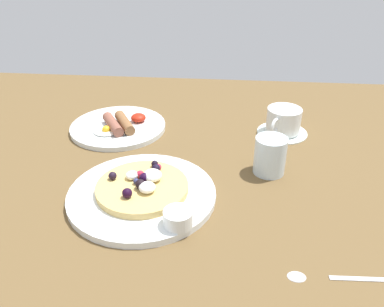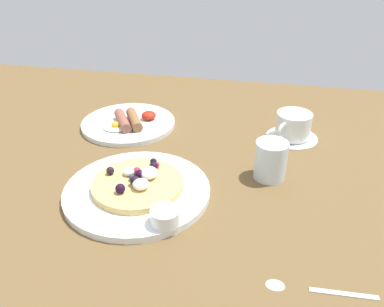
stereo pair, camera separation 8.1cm
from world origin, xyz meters
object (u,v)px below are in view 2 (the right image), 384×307
(syrup_ramekin, at_px, (165,216))
(water_glass, at_px, (271,160))
(coffee_saucer, at_px, (292,137))
(coffee_cup, at_px, (293,125))
(pancake_plate, at_px, (137,191))
(breakfast_plate, at_px, (128,123))
(teaspoon, at_px, (301,287))

(syrup_ramekin, distance_m, water_glass, 0.26)
(coffee_saucer, height_order, coffee_cup, coffee_cup)
(pancake_plate, height_order, syrup_ramekin, syrup_ramekin)
(breakfast_plate, bearing_deg, coffee_saucer, 2.16)
(pancake_plate, relative_size, coffee_saucer, 2.27)
(teaspoon, xyz_separation_m, water_glass, (-0.06, 0.29, 0.04))
(coffee_cup, bearing_deg, water_glass, -104.54)
(pancake_plate, distance_m, water_glass, 0.28)
(teaspoon, bearing_deg, water_glass, 101.12)
(coffee_cup, bearing_deg, breakfast_plate, -178.02)
(pancake_plate, relative_size, teaspoon, 1.79)
(pancake_plate, bearing_deg, coffee_cup, 45.15)
(coffee_saucer, xyz_separation_m, water_glass, (-0.05, -0.19, 0.04))
(breakfast_plate, distance_m, coffee_saucer, 0.42)
(coffee_cup, relative_size, water_glass, 1.34)
(teaspoon, bearing_deg, coffee_saucer, 90.95)
(syrup_ramekin, xyz_separation_m, water_glass, (0.17, 0.20, 0.01))
(coffee_cup, height_order, teaspoon, coffee_cup)
(syrup_ramekin, distance_m, teaspoon, 0.24)
(coffee_cup, xyz_separation_m, water_glass, (-0.05, -0.18, 0.00))
(coffee_saucer, bearing_deg, water_glass, -104.66)
(water_glass, bearing_deg, teaspoon, -78.88)
(breakfast_plate, xyz_separation_m, coffee_saucer, (0.42, 0.02, -0.00))
(coffee_saucer, bearing_deg, teaspoon, -89.05)
(teaspoon, bearing_deg, syrup_ramekin, 159.44)
(coffee_cup, distance_m, teaspoon, 0.47)
(pancake_plate, bearing_deg, coffee_saucer, 45.20)
(water_glass, bearing_deg, syrup_ramekin, -129.68)
(breakfast_plate, distance_m, teaspoon, 0.62)
(coffee_saucer, relative_size, coffee_cup, 1.16)
(breakfast_plate, distance_m, coffee_cup, 0.42)
(water_glass, bearing_deg, coffee_saucer, 75.34)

